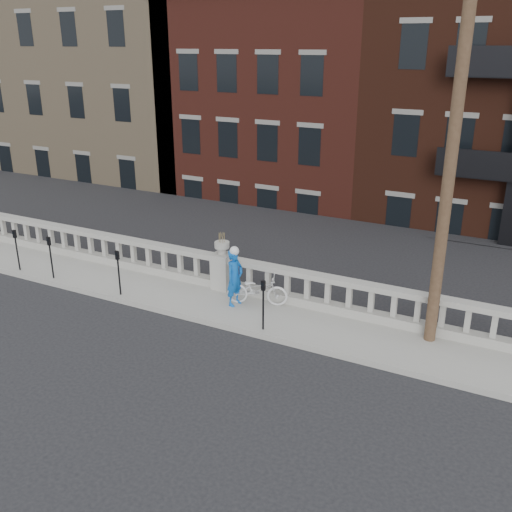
{
  "coord_description": "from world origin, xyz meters",
  "views": [
    {
      "loc": [
        8.17,
        -9.57,
        7.11
      ],
      "look_at": [
        1.52,
        3.2,
        1.69
      ],
      "focal_mm": 40.0,
      "sensor_mm": 36.0,
      "label": 1
    }
  ],
  "objects": [
    {
      "name": "ground",
      "position": [
        0.0,
        0.0,
        0.0
      ],
      "size": [
        120.0,
        120.0,
        0.0
      ],
      "primitive_type": "plane",
      "color": "black",
      "rests_on": "ground"
    },
    {
      "name": "sidewalk",
      "position": [
        0.0,
        3.0,
        0.07
      ],
      "size": [
        32.0,
        2.2,
        0.15
      ],
      "primitive_type": "cube",
      "color": "gray",
      "rests_on": "ground"
    },
    {
      "name": "balustrade",
      "position": [
        0.0,
        3.95,
        0.64
      ],
      "size": [
        28.0,
        0.34,
        1.03
      ],
      "color": "gray",
      "rests_on": "sidewalk"
    },
    {
      "name": "planter_pedestal",
      "position": [
        0.0,
        3.95,
        0.83
      ],
      "size": [
        0.55,
        0.55,
        1.76
      ],
      "color": "gray",
      "rests_on": "sidewalk"
    },
    {
      "name": "lower_level",
      "position": [
        0.56,
        23.04,
        2.63
      ],
      "size": [
        80.0,
        44.0,
        20.8
      ],
      "color": "#605E59",
      "rests_on": "ground"
    },
    {
      "name": "utility_pole",
      "position": [
        6.2,
        3.6,
        5.24
      ],
      "size": [
        1.6,
        0.28,
        10.0
      ],
      "color": "#422D1E",
      "rests_on": "sidewalk"
    },
    {
      "name": "parking_meter_a",
      "position": [
        -6.62,
        2.15,
        1.0
      ],
      "size": [
        0.1,
        0.09,
        1.36
      ],
      "color": "black",
      "rests_on": "sidewalk"
    },
    {
      "name": "parking_meter_b",
      "position": [
        -5.12,
        2.15,
        1.0
      ],
      "size": [
        0.1,
        0.09,
        1.36
      ],
      "color": "black",
      "rests_on": "sidewalk"
    },
    {
      "name": "parking_meter_c",
      "position": [
        -2.43,
        2.15,
        1.0
      ],
      "size": [
        0.1,
        0.09,
        1.36
      ],
      "color": "black",
      "rests_on": "sidewalk"
    },
    {
      "name": "parking_meter_d",
      "position": [
        2.27,
        2.15,
        1.0
      ],
      "size": [
        0.1,
        0.09,
        1.36
      ],
      "color": "black",
      "rests_on": "sidewalk"
    },
    {
      "name": "bicycle",
      "position": [
        1.44,
        3.43,
        0.6
      ],
      "size": [
        1.82,
        1.12,
        0.9
      ],
      "primitive_type": "imported",
      "rotation": [
        0.0,
        0.0,
        1.89
      ],
      "color": "silver",
      "rests_on": "sidewalk"
    },
    {
      "name": "cyclist",
      "position": [
        0.9,
        3.12,
        0.96
      ],
      "size": [
        0.48,
        0.65,
        1.63
      ],
      "primitive_type": "imported",
      "rotation": [
        0.0,
        0.0,
        1.41
      ],
      "color": "#0B4FAC",
      "rests_on": "sidewalk"
    }
  ]
}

